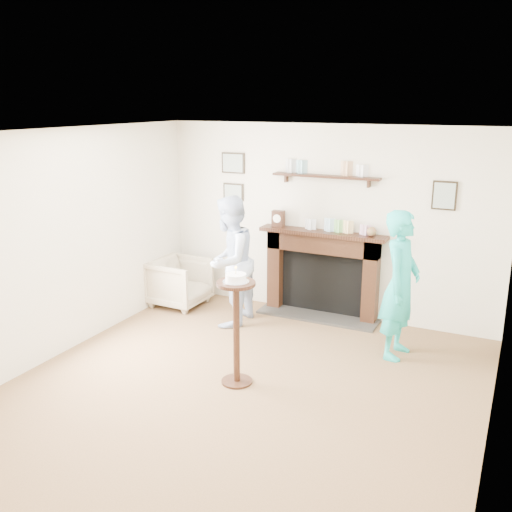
{
  "coord_description": "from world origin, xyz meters",
  "views": [
    {
      "loc": [
        2.33,
        -4.44,
        2.78
      ],
      "look_at": [
        -0.24,
        0.9,
        1.16
      ],
      "focal_mm": 40.0,
      "sensor_mm": 36.0,
      "label": 1
    }
  ],
  "objects_px": {
    "man": "(230,323)",
    "armchair": "(181,305)",
    "woman": "(395,355)",
    "pedestal_table": "(236,312)"
  },
  "relations": [
    {
      "from": "man",
      "to": "woman",
      "type": "xyz_separation_m",
      "value": [
        2.14,
        -0.02,
        0.0
      ]
    },
    {
      "from": "armchair",
      "to": "pedestal_table",
      "type": "distance_m",
      "value": 2.56
    },
    {
      "from": "armchair",
      "to": "man",
      "type": "height_order",
      "value": "man"
    },
    {
      "from": "armchair",
      "to": "man",
      "type": "relative_size",
      "value": 0.44
    },
    {
      "from": "armchair",
      "to": "pedestal_table",
      "type": "height_order",
      "value": "pedestal_table"
    },
    {
      "from": "woman",
      "to": "pedestal_table",
      "type": "distance_m",
      "value": 2.04
    },
    {
      "from": "woman",
      "to": "armchair",
      "type": "bearing_deg",
      "value": 88.88
    },
    {
      "from": "pedestal_table",
      "to": "armchair",
      "type": "bearing_deg",
      "value": 136.49
    },
    {
      "from": "man",
      "to": "pedestal_table",
      "type": "xyz_separation_m",
      "value": [
        0.82,
        -1.38,
        0.76
      ]
    },
    {
      "from": "man",
      "to": "armchair",
      "type": "bearing_deg",
      "value": -109.21
    }
  ]
}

